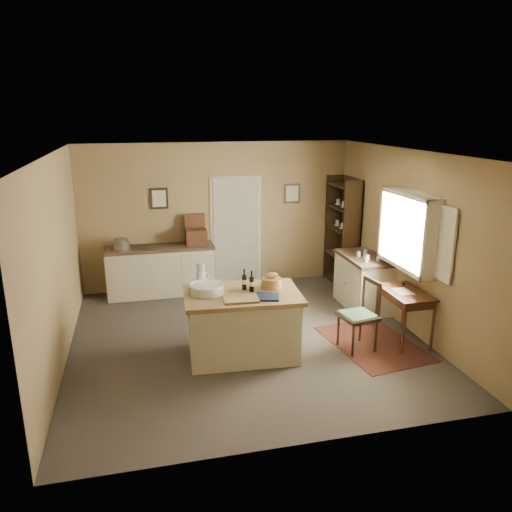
{
  "coord_description": "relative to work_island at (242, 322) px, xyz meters",
  "views": [
    {
      "loc": [
        -1.43,
        -6.57,
        3.22
      ],
      "look_at": [
        0.24,
        0.38,
        1.15
      ],
      "focal_mm": 35.0,
      "sensor_mm": 36.0,
      "label": 1
    }
  ],
  "objects": [
    {
      "name": "writing_desk",
      "position": [
        2.36,
        -0.11,
        0.18
      ],
      "size": [
        0.53,
        0.87,
        0.82
      ],
      "color": "#34190D",
      "rests_on": "ground"
    },
    {
      "name": "work_island",
      "position": [
        0.0,
        0.0,
        0.0
      ],
      "size": [
        1.59,
        1.09,
        1.2
      ],
      "rotation": [
        0.0,
        0.0,
        -0.06
      ],
      "color": "beige",
      "rests_on": "ground"
    },
    {
      "name": "right_cabinet",
      "position": [
        2.36,
        1.25,
        -0.02
      ],
      "size": [
        0.63,
        1.14,
        0.99
      ],
      "color": "beige",
      "rests_on": "ground"
    },
    {
      "name": "wall_right",
      "position": [
        2.66,
        0.47,
        0.87
      ],
      "size": [
        0.1,
        5.0,
        2.7
      ],
      "primitive_type": "cube",
      "color": "olive",
      "rests_on": "ground"
    },
    {
      "name": "wall_back",
      "position": [
        0.16,
        2.97,
        0.87
      ],
      "size": [
        5.0,
        0.1,
        2.7
      ],
      "primitive_type": "cube",
      "color": "olive",
      "rests_on": "ground"
    },
    {
      "name": "sideboard",
      "position": [
        -0.93,
        2.67,
        -0.0
      ],
      "size": [
        1.93,
        0.55,
        1.18
      ],
      "color": "beige",
      "rests_on": "ground"
    },
    {
      "name": "door",
      "position": [
        0.51,
        2.94,
        0.57
      ],
      "size": [
        0.97,
        0.06,
        2.11
      ],
      "primitive_type": "cube",
      "color": "#A4A38D",
      "rests_on": "ground"
    },
    {
      "name": "wall_left",
      "position": [
        -2.34,
        0.47,
        0.87
      ],
      "size": [
        0.1,
        5.0,
        2.7
      ],
      "primitive_type": "cube",
      "color": "olive",
      "rests_on": "ground"
    },
    {
      "name": "wall_front",
      "position": [
        0.16,
        -2.03,
        0.87
      ],
      "size": [
        5.0,
        0.1,
        2.7
      ],
      "primitive_type": "cube",
      "color": "olive",
      "rests_on": "ground"
    },
    {
      "name": "framed_prints",
      "position": [
        0.36,
        2.95,
        1.24
      ],
      "size": [
        2.82,
        0.02,
        0.38
      ],
      "color": "black",
      "rests_on": "ground"
    },
    {
      "name": "rug",
      "position": [
        1.91,
        -0.11,
        -0.48
      ],
      "size": [
        1.3,
        1.73,
        0.01
      ],
      "primitive_type": "cube",
      "rotation": [
        0.0,
        0.0,
        0.13
      ],
      "color": "#431D0E",
      "rests_on": "ground"
    },
    {
      "name": "desk_chair",
      "position": [
        1.6,
        -0.2,
        0.01
      ],
      "size": [
        0.53,
        0.53,
        0.99
      ],
      "primitive_type": null,
      "rotation": [
        0.0,
        0.0,
        0.17
      ],
      "color": "black",
      "rests_on": "ground"
    },
    {
      "name": "shelving_unit",
      "position": [
        2.52,
        2.47,
        0.54
      ],
      "size": [
        0.35,
        0.93,
        2.06
      ],
      "color": "black",
      "rests_on": "ground"
    },
    {
      "name": "ceiling",
      "position": [
        0.16,
        0.47,
        2.22
      ],
      "size": [
        5.0,
        5.0,
        0.0
      ],
      "primitive_type": "plane",
      "color": "silver",
      "rests_on": "wall_back"
    },
    {
      "name": "window",
      "position": [
        2.59,
        0.27,
        1.07
      ],
      "size": [
        0.25,
        1.99,
        1.12
      ],
      "color": "beige",
      "rests_on": "ground"
    },
    {
      "name": "ground",
      "position": [
        0.16,
        0.47,
        -0.48
      ],
      "size": [
        5.0,
        5.0,
        0.0
      ],
      "primitive_type": "plane",
      "color": "#51483E",
      "rests_on": "ground"
    }
  ]
}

